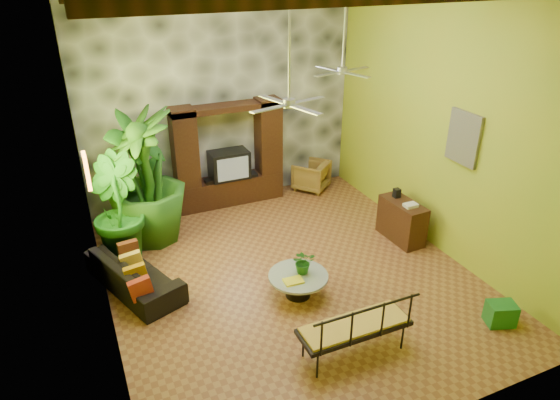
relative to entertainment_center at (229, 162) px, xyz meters
name	(u,v)px	position (x,y,z in m)	size (l,w,h in m)	color
ground	(288,274)	(0.00, -3.14, -0.97)	(7.00, 7.00, 0.00)	brown
back_wall	(220,89)	(0.00, 0.36, 1.53)	(6.00, 0.02, 5.00)	gold
left_wall	(85,170)	(-3.00, -3.14, 1.53)	(0.02, 7.00, 5.00)	gold
right_wall	(443,117)	(3.00, -3.14, 1.53)	(0.02, 7.00, 5.00)	gold
stone_accent_wall	(221,90)	(0.00, 0.30, 1.53)	(5.98, 0.10, 4.98)	#35383C
entertainment_center	(229,162)	(0.00, 0.00, 0.00)	(2.40, 0.55, 2.30)	black
ceiling_fan_front	(289,89)	(-0.20, -3.54, 2.44)	(1.28, 1.28, 1.86)	#B4B4B9
ceiling_fan_back	(343,59)	(1.60, -1.94, 2.44)	(1.28, 1.28, 1.86)	#B4B4B9
wall_art_mask	(87,171)	(-2.96, -2.14, 1.13)	(0.06, 0.32, 0.55)	gold
wall_art_painting	(464,138)	(2.96, -3.74, 1.33)	(0.06, 0.70, 0.90)	#25638A
sofa	(134,272)	(-2.53, -2.44, -0.67)	(2.02, 0.79, 0.59)	black
wicker_armchair	(311,175)	(2.00, -0.10, -0.62)	(0.74, 0.76, 0.69)	#8E5E33
tall_plant_a	(140,174)	(-1.97, -0.51, 0.28)	(1.31, 0.88, 2.48)	#22651A
tall_plant_b	(116,210)	(-2.59, -1.40, 0.04)	(1.10, 0.89, 2.00)	#1D661A
tall_plant_c	(146,177)	(-1.93, -0.90, 0.34)	(1.47, 1.47, 2.62)	#245817
coffee_table	(298,282)	(-0.11, -3.76, -0.71)	(0.98, 0.98, 0.40)	black
centerpiece_plant	(304,262)	(0.00, -3.72, -0.36)	(0.37, 0.32, 0.41)	#1E5D18
yellow_tray	(293,281)	(-0.27, -3.89, -0.55)	(0.30, 0.22, 0.03)	yellow
iron_bench	(358,326)	(0.02, -5.34, -0.43)	(1.60, 0.58, 0.57)	black
side_console	(402,221)	(2.54, -2.93, -0.56)	(0.45, 1.01, 0.80)	#321A10
green_bin	(501,314)	(2.40, -5.64, -0.79)	(0.41, 0.31, 0.36)	#1C691F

